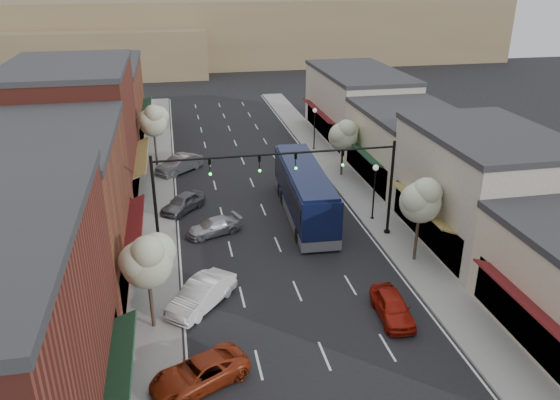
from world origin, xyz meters
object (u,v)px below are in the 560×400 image
signal_mast_right (359,177)px  parked_car_a (199,373)px  parked_car_b (201,294)px  signal_mast_left (192,189)px  red_hatchback (392,306)px  tree_right_near (422,199)px  tree_left_near (148,259)px  parked_car_c (214,227)px  lamp_post_far (315,122)px  coach_bus (304,191)px  tree_right_far (344,134)px  parked_car_e (179,164)px  parked_car_d (183,203)px  tree_left_far (153,120)px  lamp_post_near (375,183)px

signal_mast_right → parked_car_a: bearing=-132.7°
parked_car_a → parked_car_b: (0.53, 6.29, 0.15)m
signal_mast_left → red_hatchback: size_ratio=2.01×
tree_right_near → tree_left_near: tree_right_near is taller
signal_mast_left → parked_car_c: (1.42, 2.50, -4.04)m
lamp_post_far → parked_car_b: lamp_post_far is taller
signal_mast_left → coach_bus: (8.53, 4.34, -2.61)m
tree_right_far → parked_car_c: 16.07m
tree_left_near → parked_car_e: 24.38m
tree_right_far → red_hatchback: tree_right_far is taller
red_hatchback → tree_right_near: bearing=58.4°
tree_right_near → tree_right_far: tree_right_near is taller
lamp_post_far → parked_car_d: (-14.00, -13.01, -2.29)m
signal_mast_left → tree_left_far: (-2.63, 17.95, -0.02)m
signal_mast_right → tree_left_far: 22.68m
lamp_post_near → parked_car_c: size_ratio=1.10×
parked_car_d → coach_bus: bearing=24.5°
parked_car_a → parked_car_b: size_ratio=0.96×
parked_car_c → tree_left_near: bearing=-41.0°
coach_bus → signal_mast_right: bearing=-55.2°
tree_left_far → parked_car_e: 4.75m
signal_mast_left → lamp_post_near: size_ratio=1.85×
tree_right_far → parked_car_d: 15.71m
tree_right_far → tree_left_near: bearing=-129.7°
red_hatchback → parked_car_b: 10.60m
lamp_post_far → red_hatchback: (-3.31, -29.58, -2.31)m
lamp_post_near → lamp_post_far: size_ratio=1.00×
parked_car_b → parked_car_c: (1.45, 8.97, -0.21)m
tree_left_near → coach_bus: (11.17, 12.39, -2.21)m
red_hatchback → parked_car_c: (-8.69, 12.07, -0.11)m
parked_car_a → tree_right_far: bearing=124.2°
red_hatchback → parked_car_a: bearing=-160.0°
coach_bus → parked_car_a: (-9.09, -17.11, -1.37)m
coach_bus → parked_car_e: size_ratio=2.66×
lamp_post_near → red_hatchback: (-3.31, -12.08, -2.31)m
signal_mast_left → parked_car_e: 16.46m
lamp_post_far → tree_right_far: bearing=-86.1°
signal_mast_right → parked_car_e: bearing=126.5°
tree_right_near → red_hatchback: size_ratio=1.46×
lamp_post_near → parked_car_e: bearing=136.1°
signal_mast_right → tree_right_near: (2.73, -4.05, -0.17)m
parked_car_d → lamp_post_far: bearing=83.6°
lamp_post_far → parked_car_c: size_ratio=1.10×
tree_right_far → parked_car_a: (-14.52, -24.72, -3.35)m
signal_mast_left → lamp_post_far: size_ratio=1.85×
signal_mast_right → parked_car_c: signal_mast_right is taller
parked_car_e → tree_right_near: bearing=-6.9°
tree_left_far → parked_car_b: tree_left_far is taller
signal_mast_left → tree_left_near: (-2.63, -8.05, -0.40)m
red_hatchback → parked_car_b: parked_car_b is taller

